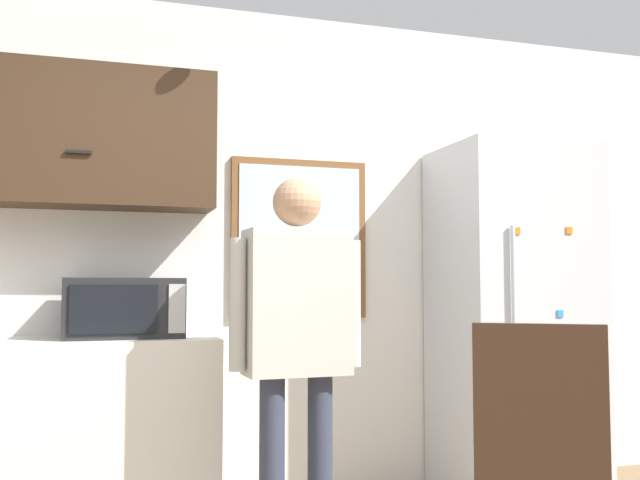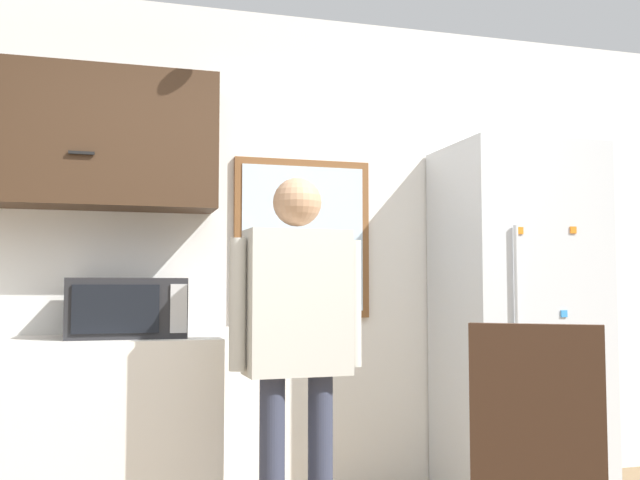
% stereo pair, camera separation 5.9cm
% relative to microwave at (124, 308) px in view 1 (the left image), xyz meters
% --- Properties ---
extents(back_wall, '(6.00, 0.06, 2.70)m').
position_rel_microwave_xyz_m(back_wall, '(0.60, 0.31, 0.31)').
color(back_wall, white).
rests_on(back_wall, ground_plane).
extents(upper_cabinets, '(2.04, 0.34, 0.70)m').
position_rel_microwave_xyz_m(upper_cabinets, '(-0.58, 0.12, 0.85)').
color(upper_cabinets, '#3D2819').
extents(microwave, '(0.55, 0.41, 0.29)m').
position_rel_microwave_xyz_m(microwave, '(0.00, 0.00, 0.00)').
color(microwave, '#232326').
rests_on(microwave, counter).
extents(person, '(0.60, 0.24, 1.63)m').
position_rel_microwave_xyz_m(person, '(0.71, -0.57, -0.05)').
color(person, '#33384C').
rests_on(person, ground_plane).
extents(refrigerator, '(0.80, 0.70, 1.93)m').
position_rel_microwave_xyz_m(refrigerator, '(2.12, -0.06, -0.08)').
color(refrigerator, silver).
rests_on(refrigerator, ground_plane).
extents(chair, '(0.63, 0.63, 1.03)m').
position_rel_microwave_xyz_m(chair, '(1.30, -1.51, -0.50)').
color(chair, '#472D1E').
rests_on(chair, ground_plane).
extents(window, '(0.78, 0.05, 0.89)m').
position_rel_microwave_xyz_m(window, '(0.96, 0.27, 0.37)').
color(window, brown).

